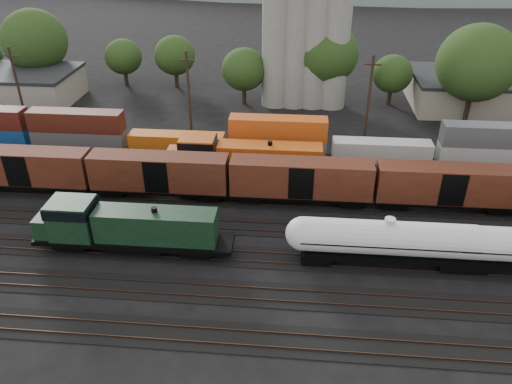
# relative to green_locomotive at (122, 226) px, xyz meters

# --- Properties ---
(ground) EXTENTS (600.00, 600.00, 0.00)m
(ground) POSITION_rel_green_locomotive_xyz_m (12.90, 5.00, -2.78)
(ground) COLOR black
(tracks) EXTENTS (180.00, 33.20, 0.20)m
(tracks) POSITION_rel_green_locomotive_xyz_m (12.90, 5.00, -2.74)
(tracks) COLOR black
(tracks) RESTS_ON ground
(green_locomotive) EXTENTS (18.55, 3.27, 4.91)m
(green_locomotive) POSITION_rel_green_locomotive_xyz_m (0.00, 0.00, 0.00)
(green_locomotive) COLOR black
(green_locomotive) RESTS_ON ground
(tank_car_a) EXTENTS (17.98, 3.22, 4.71)m
(tank_car_a) POSITION_rel_green_locomotive_xyz_m (24.03, 0.00, 0.01)
(tank_car_a) COLOR white
(tank_car_a) RESTS_ON ground
(orange_locomotive) EXTENTS (19.96, 3.33, 4.99)m
(orange_locomotive) POSITION_rel_green_locomotive_xyz_m (9.28, 15.00, 0.04)
(orange_locomotive) COLOR black
(orange_locomotive) RESTS_ON ground
(boxcar_string) EXTENTS (138.20, 2.90, 4.20)m
(boxcar_string) POSITION_rel_green_locomotive_xyz_m (16.33, 10.00, 0.34)
(boxcar_string) COLOR black
(boxcar_string) RESTS_ON ground
(container_wall) EXTENTS (162.34, 2.60, 5.80)m
(container_wall) POSITION_rel_green_locomotive_xyz_m (-0.62, 20.00, -0.15)
(container_wall) COLOR black
(container_wall) RESTS_ON ground
(grain_silo) EXTENTS (13.40, 5.00, 29.00)m
(grain_silo) POSITION_rel_green_locomotive_xyz_m (16.18, 41.00, 8.47)
(grain_silo) COLOR gray
(grain_silo) RESTS_ON ground
(industrial_sheds) EXTENTS (119.38, 17.26, 5.10)m
(industrial_sheds) POSITION_rel_green_locomotive_xyz_m (19.53, 40.25, -0.22)
(industrial_sheds) COLOR #9E937F
(industrial_sheds) RESTS_ON ground
(tree_band) EXTENTS (168.02, 22.20, 14.47)m
(tree_band) POSITION_rel_green_locomotive_xyz_m (18.17, 41.02, 4.86)
(tree_band) COLOR black
(tree_band) RESTS_ON ground
(utility_poles) EXTENTS (122.20, 0.36, 12.00)m
(utility_poles) POSITION_rel_green_locomotive_xyz_m (12.90, 27.00, 3.43)
(utility_poles) COLOR black
(utility_poles) RESTS_ON ground
(distant_hills) EXTENTS (860.00, 286.00, 130.00)m
(distant_hills) POSITION_rel_green_locomotive_xyz_m (36.82, 265.00, -23.34)
(distant_hills) COLOR #59665B
(distant_hills) RESTS_ON ground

